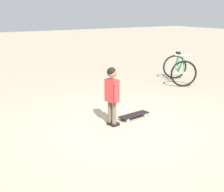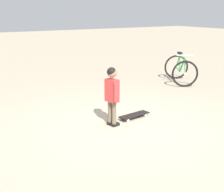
# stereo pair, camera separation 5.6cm
# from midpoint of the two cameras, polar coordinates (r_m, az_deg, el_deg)

# --- Properties ---
(ground_plane) EXTENTS (50.00, 50.00, 0.00)m
(ground_plane) POSITION_cam_midpoint_polar(r_m,az_deg,el_deg) (5.52, 2.59, -5.83)
(ground_plane) COLOR tan
(child_person) EXTENTS (0.39, 0.21, 1.06)m
(child_person) POSITION_cam_midpoint_polar(r_m,az_deg,el_deg) (5.42, 0.31, 1.09)
(child_person) COLOR brown
(child_person) RESTS_ON ground
(skateboard) EXTENTS (0.27, 0.67, 0.07)m
(skateboard) POSITION_cam_midpoint_polar(r_m,az_deg,el_deg) (5.99, 4.36, -3.50)
(skateboard) COLOR black
(skateboard) RESTS_ON ground
(bicycle_mid) EXTENTS (1.28, 1.15, 0.85)m
(bicycle_mid) POSITION_cam_midpoint_polar(r_m,az_deg,el_deg) (9.01, 12.59, 4.79)
(bicycle_mid) COLOR black
(bicycle_mid) RESTS_ON ground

